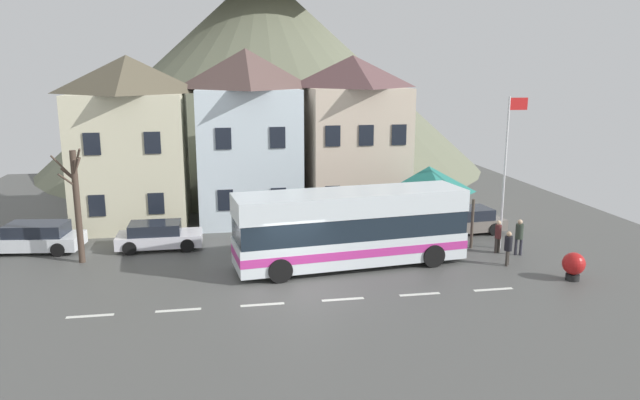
% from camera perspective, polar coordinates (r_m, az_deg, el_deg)
% --- Properties ---
extents(ground_plane, '(40.00, 60.00, 0.07)m').
position_cam_1_polar(ground_plane, '(23.23, -2.03, -8.81)').
color(ground_plane, '#50504E').
extents(townhouse_00, '(5.77, 6.23, 9.15)m').
position_cam_1_polar(townhouse_00, '(34.08, -17.70, 5.43)').
color(townhouse_00, beige).
rests_on(townhouse_00, ground_plane).
extents(townhouse_01, '(5.53, 6.97, 9.55)m').
position_cam_1_polar(townhouse_01, '(34.14, -7.01, 6.27)').
color(townhouse_01, silver).
rests_on(townhouse_01, ground_plane).
extents(townhouse_02, '(5.41, 6.72, 9.19)m').
position_cam_1_polar(townhouse_02, '(34.87, 3.11, 6.18)').
color(townhouse_02, beige).
rests_on(townhouse_02, ground_plane).
extents(hilltop_castle, '(38.03, 38.03, 26.28)m').
position_cam_1_polar(hilltop_castle, '(53.31, -5.67, 13.18)').
color(hilltop_castle, '#686C55').
rests_on(hilltop_castle, ground_plane).
extents(transit_bus, '(10.26, 3.69, 3.31)m').
position_cam_1_polar(transit_bus, '(25.65, 2.96, -2.77)').
color(transit_bus, silver).
rests_on(transit_bus, ground_plane).
extents(bus_shelter, '(3.60, 3.60, 3.76)m').
position_cam_1_polar(bus_shelter, '(29.64, 10.42, 1.88)').
color(bus_shelter, '#473D33').
rests_on(bus_shelter, ground_plane).
extents(parked_car_00, '(4.66, 2.30, 1.31)m').
position_cam_1_polar(parked_car_00, '(31.90, 13.48, -1.96)').
color(parked_car_00, slate).
rests_on(parked_car_00, ground_plane).
extents(parked_car_01, '(4.63, 2.38, 1.36)m').
position_cam_1_polar(parked_car_01, '(30.96, -25.79, -3.28)').
color(parked_car_01, silver).
rests_on(parked_car_01, ground_plane).
extents(parked_car_02, '(3.96, 1.89, 1.27)m').
position_cam_1_polar(parked_car_02, '(29.36, -15.28, -3.34)').
color(parked_car_02, white).
rests_on(parked_car_02, ground_plane).
extents(pedestrian_00, '(0.35, 0.35, 1.69)m').
position_cam_1_polar(pedestrian_00, '(28.73, 18.62, -3.11)').
color(pedestrian_00, '#2D2D38').
rests_on(pedestrian_00, ground_plane).
extents(pedestrian_01, '(0.31, 0.29, 1.56)m').
position_cam_1_polar(pedestrian_01, '(28.82, 16.76, -3.18)').
color(pedestrian_01, '#38332D').
rests_on(pedestrian_01, ground_plane).
extents(pedestrian_02, '(0.34, 0.34, 1.54)m').
position_cam_1_polar(pedestrian_02, '(27.07, 17.67, -4.18)').
color(pedestrian_02, '#38332D').
rests_on(pedestrian_02, ground_plane).
extents(public_bench, '(1.53, 0.48, 0.87)m').
position_cam_1_polar(public_bench, '(32.44, 9.91, -1.88)').
color(public_bench, brown).
rests_on(public_bench, ground_plane).
extents(flagpole, '(0.95, 0.10, 7.21)m').
position_cam_1_polar(flagpole, '(28.95, 17.54, 3.48)').
color(flagpole, silver).
rests_on(flagpole, ground_plane).
extents(harbour_buoy, '(0.91, 0.91, 1.16)m').
position_cam_1_polar(harbour_buoy, '(26.24, 23.22, -5.75)').
color(harbour_buoy, black).
rests_on(harbour_buoy, ground_plane).
extents(bare_tree_01, '(1.50, 1.74, 5.15)m').
position_cam_1_polar(bare_tree_01, '(27.87, -22.36, -0.23)').
color(bare_tree_01, '#47382D').
rests_on(bare_tree_01, ground_plane).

